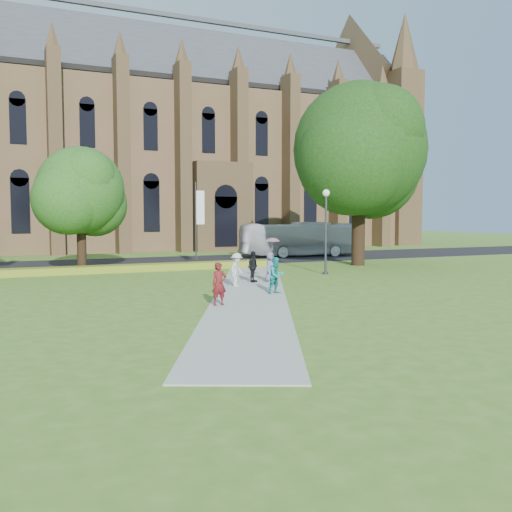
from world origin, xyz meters
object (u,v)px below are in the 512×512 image
streetlamp (326,221)px  pedestrian_0 (219,284)px  tour_coach (300,239)px  large_tree (359,150)px

streetlamp → pedestrian_0: 13.86m
tour_coach → pedestrian_0: (-16.29, -22.85, -0.62)m
large_tree → pedestrian_0: bearing=-139.9°
tour_coach → pedestrian_0: bearing=150.0°
streetlamp → tour_coach: (5.91, 13.98, -1.77)m
streetlamp → pedestrian_0: size_ratio=3.03×
tour_coach → pedestrian_0: size_ratio=6.24×
streetlamp → pedestrian_0: (-10.38, -8.87, -2.39)m
large_tree → tour_coach: (0.41, 9.48, -6.84)m
large_tree → pedestrian_0: (-15.88, -13.37, -7.46)m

